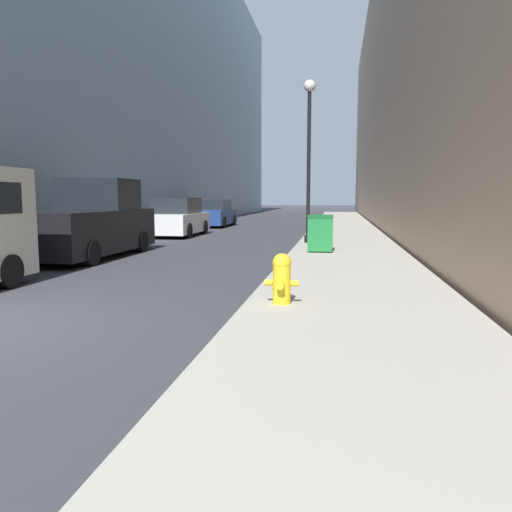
{
  "coord_description": "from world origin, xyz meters",
  "views": [
    {
      "loc": [
        4.88,
        -5.48,
        1.7
      ],
      "look_at": [
        1.32,
        16.23,
        -0.9
      ],
      "focal_mm": 35.0,
      "sensor_mm": 36.0,
      "label": 1
    }
  ],
  "objects": [
    {
      "name": "building_left_glass",
      "position": [
        -10.52,
        26.0,
        10.35
      ],
      "size": [
        12.0,
        60.0,
        20.69
      ],
      "color": "#849EB2",
      "rests_on": "ground"
    },
    {
      "name": "sidewalk_right",
      "position": [
        5.18,
        18.0,
        0.08
      ],
      "size": [
        3.29,
        60.0,
        0.15
      ],
      "color": "#9E998E",
      "rests_on": "ground"
    },
    {
      "name": "trash_bin",
      "position": [
        4.4,
        8.79,
        0.69
      ],
      "size": [
        0.71,
        0.68,
        1.05
      ],
      "color": "#1E7538",
      "rests_on": "sidewalk_right"
    },
    {
      "name": "building_right_stone",
      "position": [
        12.93,
        26.0,
        8.31
      ],
      "size": [
        12.0,
        60.0,
        16.62
      ],
      "color": "#9E7F66",
      "rests_on": "ground"
    },
    {
      "name": "fire_hydrant",
      "position": [
        4.09,
        1.65,
        0.54
      ],
      "size": [
        0.5,
        0.39,
        0.74
      ],
      "color": "yellow",
      "rests_on": "sidewalk_right"
    },
    {
      "name": "pickup_truck",
      "position": [
        -2.16,
        7.72,
        0.93
      ],
      "size": [
        2.28,
        5.21,
        2.23
      ],
      "color": "black",
      "rests_on": "ground"
    },
    {
      "name": "parked_sedan_far",
      "position": [
        -2.24,
        22.76,
        0.73
      ],
      "size": [
        1.96,
        4.42,
        1.57
      ],
      "color": "navy",
      "rests_on": "ground"
    },
    {
      "name": "lamppost",
      "position": [
        3.88,
        11.6,
        3.52
      ],
      "size": [
        0.4,
        0.4,
        5.4
      ],
      "color": "black",
      "rests_on": "sidewalk_right"
    },
    {
      "name": "parked_sedan_near",
      "position": [
        -2.09,
        15.56,
        0.76
      ],
      "size": [
        1.98,
        4.17,
        1.67
      ],
      "color": "silver",
      "rests_on": "ground"
    }
  ]
}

